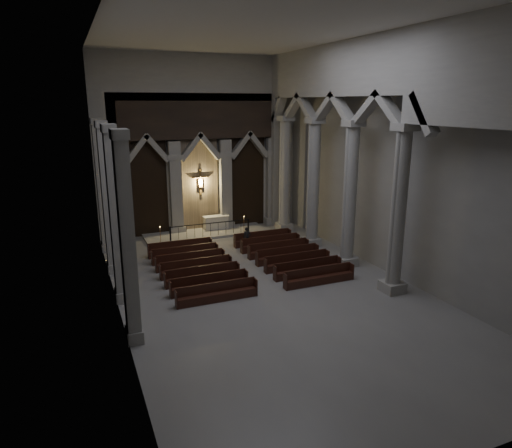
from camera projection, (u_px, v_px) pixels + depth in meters
The scene contains 11 objects.
room at pixel (269, 132), 20.42m from camera, with size 24.00×24.10×12.00m.
sanctuary_wall at pixel (200, 137), 30.97m from camera, with size 14.00×0.77×12.00m.
right_arcade at pixel (355, 124), 23.58m from camera, with size 1.00×24.00×12.00m.
left_pilasters at pixel (111, 209), 22.00m from camera, with size 0.60×13.00×8.03m.
sanctuary_step at pixel (206, 233), 31.82m from camera, with size 8.50×2.60×0.15m, color #A3A199.
altar at pixel (216, 222), 32.54m from camera, with size 1.83×0.73×0.93m.
altar_rail at pixel (210, 228), 30.71m from camera, with size 5.56×0.09×1.09m.
candle_stand_left at pixel (161, 240), 29.21m from camera, with size 0.21×0.21×1.27m.
candle_stand_right at pixel (244, 229), 31.67m from camera, with size 0.22×0.22×1.31m.
pews at pixel (244, 263), 25.26m from camera, with size 9.28×7.62×0.86m.
worshipper at pixel (247, 238), 28.68m from camera, with size 0.49×0.32×1.33m, color black.
Camera 1 is at (-8.49, -18.98, 8.90)m, focal length 32.00 mm.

